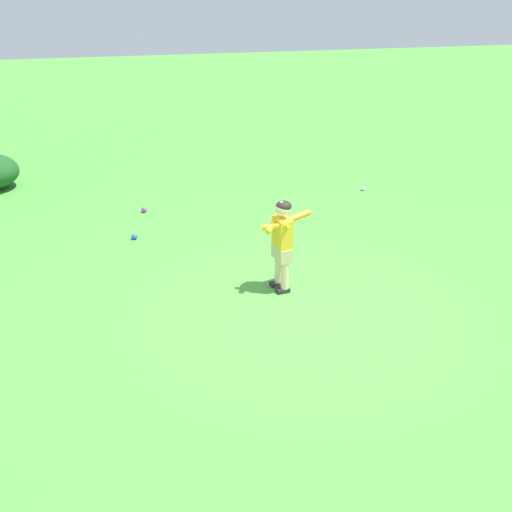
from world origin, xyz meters
name	(u,v)px	position (x,y,z in m)	size (l,w,h in m)	color
ground_plane	(302,314)	(0.00, 0.00, 0.00)	(40.00, 40.00, 0.00)	#479338
child_batter	(282,237)	(0.60, 0.07, 0.65)	(0.33, 0.61, 1.08)	#232328
play_ball_near_batter	(363,188)	(3.57, -2.06, 0.04)	(0.07, 0.07, 0.07)	white
play_ball_far_left	(144,210)	(3.35, 1.51, 0.04)	(0.08, 0.08, 0.08)	purple
play_ball_center_lawn	(134,237)	(2.37, 1.69, 0.04)	(0.08, 0.08, 0.08)	blue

